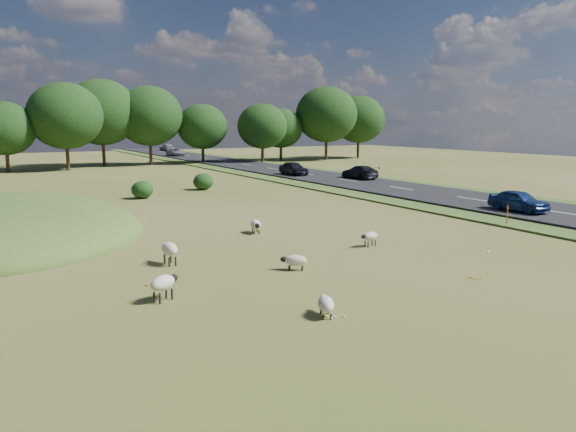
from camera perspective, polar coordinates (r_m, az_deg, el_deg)
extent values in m
plane|color=#45591C|center=(43.71, -12.62, 1.51)|extent=(160.00, 160.00, 0.00)
cube|color=black|center=(61.08, 2.86, 4.05)|extent=(8.00, 150.00, 0.25)
cylinder|color=black|center=(75.18, -26.61, 5.14)|extent=(0.44, 0.44, 3.02)
ellipsoid|color=black|center=(75.06, -26.82, 7.94)|extent=(7.04, 7.04, 6.34)
cylinder|color=black|center=(75.32, -21.48, 5.82)|extent=(0.44, 0.44, 3.90)
ellipsoid|color=black|center=(75.22, -21.71, 9.44)|extent=(9.09, 9.09, 8.18)
cylinder|color=black|center=(81.03, -18.23, 6.33)|extent=(0.44, 0.44, 4.22)
ellipsoid|color=black|center=(80.96, -18.42, 9.97)|extent=(9.85, 9.85, 8.86)
cylinder|color=black|center=(81.53, -13.79, 6.45)|extent=(0.44, 0.44, 3.94)
ellipsoid|color=black|center=(81.44, -13.92, 9.83)|extent=(9.20, 9.20, 8.28)
cylinder|color=black|center=(82.96, -8.63, 6.36)|extent=(0.44, 0.44, 3.09)
ellipsoid|color=black|center=(82.85, -8.70, 8.97)|extent=(7.20, 7.20, 6.48)
cylinder|color=black|center=(82.87, -2.61, 6.47)|extent=(0.44, 0.44, 3.12)
ellipsoid|color=black|center=(82.76, -2.63, 9.11)|extent=(7.29, 7.29, 6.56)
cylinder|color=black|center=(88.60, -0.73, 6.61)|extent=(0.44, 0.44, 2.93)
ellipsoid|color=black|center=(88.50, -0.73, 8.93)|extent=(6.84, 6.84, 6.16)
cylinder|color=black|center=(90.15, 3.90, 7.03)|extent=(0.44, 0.44, 4.16)
ellipsoid|color=black|center=(90.08, 3.93, 10.26)|extent=(9.71, 9.71, 8.74)
cylinder|color=black|center=(96.13, 7.13, 7.00)|extent=(0.44, 0.44, 3.74)
ellipsoid|color=black|center=(96.05, 7.19, 9.72)|extent=(8.72, 8.72, 7.84)
ellipsoid|color=black|center=(45.36, -14.58, 2.60)|extent=(1.70, 1.70, 1.39)
ellipsoid|color=black|center=(50.27, -8.61, 3.48)|extent=(1.79, 1.79, 1.46)
cylinder|color=#D8590C|center=(34.74, 21.38, 0.07)|extent=(0.06, 0.06, 1.20)
ellipsoid|color=beige|center=(19.18, -12.62, -6.65)|extent=(1.14, 0.99, 0.52)
ellipsoid|color=black|center=(19.57, -11.54, -6.18)|extent=(0.41, 0.38, 0.26)
cylinder|color=black|center=(19.60, -12.27, -7.64)|extent=(0.07, 0.07, 0.37)
cylinder|color=black|center=(19.44, -11.70, -7.77)|extent=(0.07, 0.07, 0.37)
cylinder|color=black|center=(19.18, -13.44, -8.06)|extent=(0.07, 0.07, 0.37)
cylinder|color=black|center=(19.02, -12.88, -8.20)|extent=(0.07, 0.07, 0.37)
ellipsoid|color=beige|center=(27.14, 8.36, -2.03)|extent=(0.89, 0.55, 0.43)
ellipsoid|color=black|center=(26.82, 7.69, -2.09)|extent=(0.30, 0.24, 0.21)
cylinder|color=black|center=(26.97, 8.14, -2.89)|extent=(0.06, 0.06, 0.30)
cylinder|color=black|center=(27.12, 7.83, -2.81)|extent=(0.06, 0.06, 0.30)
cylinder|color=black|center=(27.31, 8.85, -2.75)|extent=(0.06, 0.06, 0.30)
cylinder|color=black|center=(27.46, 8.54, -2.68)|extent=(0.06, 0.06, 0.30)
ellipsoid|color=beige|center=(17.37, 3.88, -8.92)|extent=(0.81, 1.03, 0.47)
ellipsoid|color=silver|center=(17.82, 3.64, -8.33)|extent=(0.32, 0.36, 0.23)
cylinder|color=black|center=(17.71, 3.37, -9.64)|extent=(0.07, 0.07, 0.17)
cylinder|color=black|center=(17.74, 4.10, -9.62)|extent=(0.07, 0.07, 0.17)
cylinder|color=black|center=(17.21, 3.62, -10.22)|extent=(0.07, 0.07, 0.17)
cylinder|color=black|center=(17.24, 4.38, -10.19)|extent=(0.07, 0.07, 0.17)
ellipsoid|color=beige|center=(30.22, -3.30, -0.87)|extent=(0.83, 1.16, 0.53)
ellipsoid|color=black|center=(29.67, -3.12, -0.99)|extent=(0.34, 0.40, 0.27)
cylinder|color=black|center=(30.02, -2.96, -1.65)|extent=(0.08, 0.08, 0.20)
cylinder|color=black|center=(29.98, -3.45, -1.67)|extent=(0.08, 0.08, 0.20)
cylinder|color=black|center=(30.61, -3.15, -1.44)|extent=(0.08, 0.08, 0.20)
cylinder|color=black|center=(30.56, -3.63, -1.45)|extent=(0.08, 0.08, 0.20)
ellipsoid|color=beige|center=(23.93, -11.93, -3.30)|extent=(0.59, 1.09, 0.55)
ellipsoid|color=silver|center=(24.47, -12.36, -2.95)|extent=(0.27, 0.35, 0.28)
cylinder|color=black|center=(24.30, -12.43, -4.28)|extent=(0.08, 0.08, 0.39)
cylinder|color=black|center=(24.37, -11.82, -4.22)|extent=(0.08, 0.08, 0.39)
cylinder|color=black|center=(23.71, -11.97, -4.61)|extent=(0.08, 0.08, 0.39)
cylinder|color=black|center=(23.79, -11.35, -4.54)|extent=(0.08, 0.08, 0.39)
ellipsoid|color=beige|center=(22.62, 0.80, -4.55)|extent=(1.01, 0.94, 0.46)
ellipsoid|color=black|center=(22.68, -0.43, -4.42)|extent=(0.37, 0.35, 0.23)
cylinder|color=black|center=(22.63, 0.09, -5.37)|extent=(0.07, 0.07, 0.17)
cylinder|color=black|center=(22.84, 0.18, -5.22)|extent=(0.07, 0.07, 0.17)
cylinder|color=black|center=(22.55, 1.42, -5.42)|extent=(0.07, 0.07, 0.17)
cylinder|color=black|center=(22.77, 1.50, -5.27)|extent=(0.07, 0.07, 0.17)
imported|color=black|center=(57.68, 7.29, 4.45)|extent=(1.87, 4.59, 1.33)
imported|color=black|center=(61.39, 0.57, 4.88)|extent=(1.72, 4.27, 1.46)
imported|color=#9A9EA1|center=(98.88, -11.33, 6.40)|extent=(2.21, 4.79, 1.33)
imported|color=navy|center=(38.98, 22.39, 1.45)|extent=(1.60, 3.98, 1.36)
imported|color=#A1A5A9|center=(116.70, -12.22, 6.83)|extent=(1.93, 4.75, 1.38)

